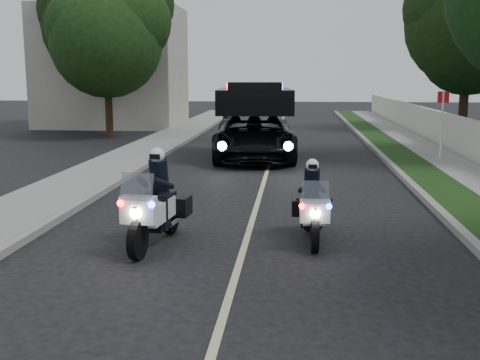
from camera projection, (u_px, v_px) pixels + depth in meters
The scene contains 18 objects.
ground at pixel (237, 270), 9.44m from camera, with size 120.00×120.00×0.00m, color black.
curb_right at pixel (396, 170), 18.85m from camera, with size 0.20×60.00×0.15m, color gray.
grass_verge at pixel (419, 170), 18.79m from camera, with size 1.20×60.00×0.16m, color #193814.
sidewalk_right at pixel (461, 171), 18.67m from camera, with size 1.40×60.00×0.16m, color gray.
curb_left at pixel (143, 166), 19.61m from camera, with size 0.20×60.00×0.15m, color gray.
sidewalk_left at pixel (111, 166), 19.71m from camera, with size 2.00×60.00×0.16m, color gray.
building_far at pixel (113, 67), 35.23m from camera, with size 8.00×6.00×7.00m, color #A8A396.
lane_marking at pixel (267, 170), 19.24m from camera, with size 0.12×50.00×0.01m, color #BFB78C.
police_moto_left at pixel (156, 245), 10.85m from camera, with size 0.73×2.10×1.78m, color silver, non-canonical shape.
police_moto_right at pixel (311, 240), 11.16m from camera, with size 0.63×1.80×1.53m, color silver, non-canonical shape.
police_suv at pixel (254, 159), 21.94m from camera, with size 2.87×6.20×3.01m, color black.
bicycle at pixel (226, 141), 27.68m from camera, with size 0.65×1.87×0.98m, color black.
cyclist at pixel (226, 141), 27.68m from camera, with size 0.59×0.39×1.63m, color black.
sign_post at pixel (439, 162), 21.05m from camera, with size 0.40×0.40×2.58m, color #A10B25, non-canonical shape.
tree_right_d at pixel (460, 131), 32.75m from camera, with size 6.67×6.67×11.11m, color #193612, non-canonical shape.
tree_right_e at pixel (463, 131), 32.87m from camera, with size 5.39×5.39×8.98m, color black, non-canonical shape.
tree_left_near at pixel (110, 138), 29.16m from camera, with size 5.39×5.39×8.98m, color #1A3A13, non-canonical shape.
tree_left_far at pixel (108, 130), 33.36m from camera, with size 6.68×6.68×11.13m, color black, non-canonical shape.
Camera 1 is at (0.89, -9.00, 3.07)m, focal length 44.44 mm.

